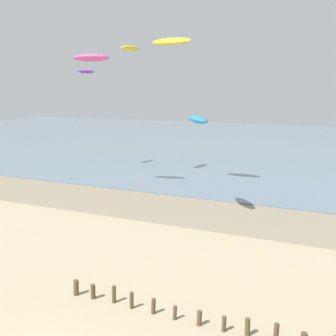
{
  "coord_description": "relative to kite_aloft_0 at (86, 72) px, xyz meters",
  "views": [
    {
      "loc": [
        8.47,
        -7.52,
        8.4
      ],
      "look_at": [
        0.23,
        10.05,
        4.77
      ],
      "focal_mm": 45.67,
      "sensor_mm": 36.0,
      "label": 1
    }
  ],
  "objects": [
    {
      "name": "kite_aloft_2",
      "position": [
        5.91,
        -7.5,
        0.72
      ],
      "size": [
        3.23,
        1.71,
        0.77
      ],
      "primitive_type": "ellipsoid",
      "rotation": [
        -0.32,
        0.0,
        0.21
      ],
      "color": "#E54C99"
    },
    {
      "name": "kite_aloft_3",
      "position": [
        6.01,
        -1.46,
        1.9
      ],
      "size": [
        1.16,
        2.75,
        0.63
      ],
      "primitive_type": "ellipsoid",
      "rotation": [
        0.26,
        0.0,
        4.63
      ],
      "color": "yellow"
    },
    {
      "name": "wet_sand_strip",
      "position": [
        17.66,
        -9.86,
        -10.03
      ],
      "size": [
        120.0,
        6.82,
        0.01
      ],
      "primitive_type": "cube",
      "color": "gray",
      "rests_on": "ground"
    },
    {
      "name": "kite_aloft_0",
      "position": [
        0.0,
        0.0,
        0.0
      ],
      "size": [
        1.1,
        2.34,
        0.4
      ],
      "primitive_type": "ellipsoid",
      "rotation": [
        -0.05,
        0.0,
        1.4
      ],
      "color": "purple"
    },
    {
      "name": "kite_aloft_8",
      "position": [
        11.49,
        -4.42,
        2.01
      ],
      "size": [
        3.44,
        1.3,
        0.87
      ],
      "primitive_type": "ellipsoid",
      "rotation": [
        0.33,
        0.0,
        6.26
      ],
      "color": "yellow"
    },
    {
      "name": "kite_aloft_9",
      "position": [
        16.18,
        -10.55,
        -3.63
      ],
      "size": [
        2.66,
        3.03,
        0.67
      ],
      "primitive_type": "ellipsoid",
      "rotation": [
        0.21,
        0.0,
        2.22
      ],
      "color": "#2384D1"
    },
    {
      "name": "sea",
      "position": [
        17.66,
        28.55,
        -9.99
      ],
      "size": [
        160.0,
        70.0,
        0.1
      ],
      "primitive_type": "cube",
      "color": "slate",
      "rests_on": "ground"
    },
    {
      "name": "groyne_mid",
      "position": [
        21.27,
        -23.05,
        -9.72
      ],
      "size": [
        11.05,
        0.34,
        0.72
      ],
      "color": "brown",
      "rests_on": "ground"
    }
  ]
}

